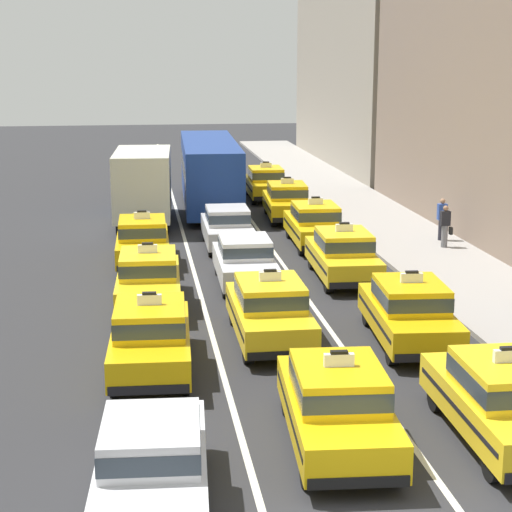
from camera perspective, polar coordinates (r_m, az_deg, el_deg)
name	(u,v)px	position (r m, az deg, el deg)	size (l,w,h in m)	color
lane_stripe_left_center	(189,253)	(32.17, -4.48, 0.17)	(0.14, 80.00, 0.01)	silver
lane_stripe_center_right	(273,251)	(32.52, 1.15, 0.35)	(0.14, 80.00, 0.01)	silver
sidewalk_curb	(464,277)	(29.27, 13.63, -1.35)	(4.00, 90.00, 0.15)	#9E9993
sedan_left_nearest	(152,462)	(14.38, -6.92, -13.41)	(2.02, 4.40, 1.58)	black
taxi_left_second	(151,336)	(20.25, -7.00, -5.26)	(2.00, 4.63, 1.96)	black
taxi_left_third	(149,278)	(25.34, -7.14, -1.46)	(1.97, 4.62, 1.96)	black
taxi_left_fourth	(143,240)	(30.49, -7.52, 1.05)	(1.89, 4.59, 1.96)	black
box_truck_left_fifth	(144,184)	(37.69, -7.44, 4.78)	(2.58, 7.07, 3.27)	black
taxi_center_nearest	(337,403)	(16.44, 5.39, -9.70)	(2.09, 4.66, 1.96)	black
taxi_center_second	(269,309)	(22.12, 0.90, -3.54)	(1.84, 4.57, 1.96)	black
sedan_center_third	(245,260)	(27.51, -0.75, -0.24)	(1.84, 4.33, 1.58)	black
sedan_center_fourth	(227,226)	(32.87, -1.91, 1.99)	(1.82, 4.32, 1.58)	black
bus_center_fifth	(209,170)	(41.60, -3.10, 5.72)	(2.92, 11.29, 3.22)	black
taxi_right_nearest	(503,399)	(17.23, 16.05, -9.09)	(1.90, 4.59, 1.96)	black
taxi_right_second	(409,311)	(22.32, 10.13, -3.60)	(2.14, 4.68, 1.96)	black
taxi_right_third	(343,254)	(28.28, 5.79, 0.13)	(1.98, 4.62, 1.96)	black
taxi_right_fourth	(315,224)	(33.22, 3.92, 2.14)	(1.95, 4.61, 1.96)	black
taxi_right_fifth	(287,201)	(38.46, 2.06, 3.70)	(2.08, 4.66, 1.96)	black
taxi_right_sixth	(266,182)	(43.89, 0.64, 4.90)	(1.93, 4.60, 1.96)	black
pedestrian_near_crosswalk	(445,226)	(33.08, 12.44, 1.93)	(0.47, 0.24, 1.59)	slate
pedestrian_mid_block	(442,219)	(34.31, 12.22, 2.41)	(0.36, 0.24, 1.65)	#23232D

